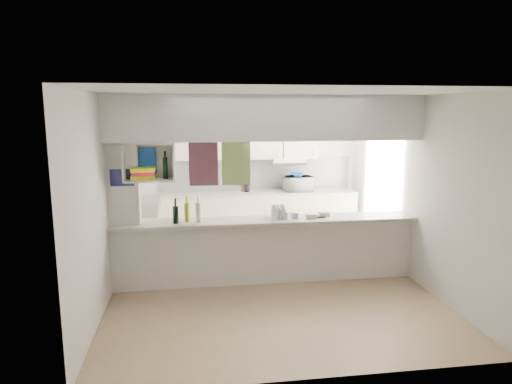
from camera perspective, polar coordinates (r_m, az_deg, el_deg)
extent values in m
plane|color=tan|center=(6.59, 1.33, -11.18)|extent=(4.80, 4.80, 0.00)
plane|color=white|center=(6.14, 1.43, 12.05)|extent=(4.80, 4.80, 0.00)
plane|color=silver|center=(8.59, -1.30, 2.81)|extent=(4.20, 0.00, 4.20)
plane|color=silver|center=(6.24, -17.99, -0.47)|extent=(0.00, 4.80, 4.80)
plane|color=silver|center=(6.90, 18.84, 0.46)|extent=(0.00, 4.80, 4.80)
cube|color=silver|center=(6.44, 1.34, -7.53)|extent=(4.20, 0.15, 0.88)
cube|color=#ADA798|center=(6.32, 1.36, -3.55)|extent=(4.20, 0.50, 0.04)
cube|color=white|center=(6.14, 1.42, 9.25)|extent=(4.20, 0.50, 0.60)
cube|color=silver|center=(6.21, -16.17, -0.42)|extent=(0.40, 0.18, 2.60)
cube|color=#191E4C|center=(6.08, -16.41, 1.73)|extent=(0.30, 0.01, 0.22)
cube|color=white|center=(6.12, -16.30, -0.40)|extent=(0.30, 0.01, 0.24)
cube|color=black|center=(6.32, -6.58, 3.57)|extent=(0.40, 0.02, 0.62)
cube|color=#176954|center=(6.34, -2.51, 3.66)|extent=(0.40, 0.02, 0.62)
cube|color=white|center=(6.04, -13.11, 1.47)|extent=(0.65, 0.35, 0.02)
cube|color=white|center=(5.99, -13.29, 5.96)|extent=(0.65, 0.35, 0.02)
cube|color=white|center=(6.17, -13.08, 3.87)|extent=(0.65, 0.02, 0.50)
cube|color=white|center=(6.05, -16.16, 3.61)|extent=(0.02, 0.35, 0.50)
cube|color=white|center=(5.99, -10.22, 3.79)|extent=(0.02, 0.35, 0.50)
cube|color=#F7F81B|center=(6.04, -13.88, 1.80)|extent=(0.30, 0.24, 0.05)
cube|color=red|center=(6.04, -13.90, 2.27)|extent=(0.28, 0.22, 0.05)
cube|color=#F7F81B|center=(6.03, -13.92, 2.74)|extent=(0.30, 0.24, 0.05)
cube|color=navy|center=(6.14, -13.57, 3.82)|extent=(0.26, 0.02, 0.34)
cylinder|color=black|center=(6.01, -11.27, 2.96)|extent=(0.06, 0.06, 0.28)
cube|color=beige|center=(8.47, 0.32, -3.13)|extent=(3.60, 0.60, 0.90)
cube|color=#ADA798|center=(8.38, 0.32, -0.10)|extent=(3.60, 0.63, 0.03)
cube|color=silver|center=(8.61, 0.04, 2.30)|extent=(3.60, 0.03, 0.60)
cube|color=beige|center=(8.36, -1.17, 6.61)|extent=(2.62, 0.34, 0.72)
cube|color=white|center=(8.45, 3.96, 3.90)|extent=(0.60, 0.46, 0.12)
cube|color=silver|center=(8.23, 4.30, 3.49)|extent=(0.60, 0.02, 0.05)
imported|color=white|center=(8.48, 5.30, 1.03)|extent=(0.54, 0.39, 0.28)
imported|color=navy|center=(8.42, 5.12, 2.13)|extent=(0.25, 0.25, 0.06)
cube|color=silver|center=(6.32, 3.13, -3.29)|extent=(0.46, 0.38, 0.01)
cylinder|color=white|center=(6.26, 2.30, -2.41)|extent=(0.05, 0.20, 0.20)
cylinder|color=white|center=(6.29, 2.81, -2.37)|extent=(0.05, 0.20, 0.20)
cylinder|color=white|center=(6.31, 3.31, -2.33)|extent=(0.05, 0.20, 0.20)
imported|color=white|center=(6.29, 3.63, -2.88)|extent=(0.12, 0.12, 0.09)
cylinder|color=black|center=(6.13, -10.01, -2.82)|extent=(0.07, 0.07, 0.23)
cylinder|color=black|center=(6.10, -10.06, -1.26)|extent=(0.03, 0.03, 0.11)
cylinder|color=olive|center=(6.20, -8.61, -2.54)|extent=(0.07, 0.07, 0.25)
cylinder|color=olive|center=(6.17, -8.65, -0.92)|extent=(0.03, 0.03, 0.11)
cylinder|color=silver|center=(6.12, -7.21, -2.60)|extent=(0.07, 0.07, 0.27)
cylinder|color=silver|center=(6.09, -7.25, -0.88)|extent=(0.03, 0.03, 0.11)
cylinder|color=silver|center=(6.42, 4.83, -2.84)|extent=(0.15, 0.15, 0.07)
cube|color=silver|center=(6.38, 6.89, -3.01)|extent=(0.15, 0.11, 0.06)
cube|color=silver|center=(6.53, 8.46, -2.74)|extent=(0.15, 0.11, 0.06)
cube|color=black|center=(6.45, 8.00, -3.14)|extent=(0.14, 0.07, 0.01)
cylinder|color=black|center=(8.38, -1.14, 0.50)|extent=(0.10, 0.10, 0.14)
cube|color=#4D311A|center=(8.40, -1.47, 0.70)|extent=(0.12, 0.11, 0.19)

